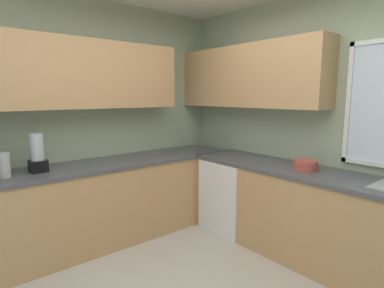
# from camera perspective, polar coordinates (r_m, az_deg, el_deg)

# --- Properties ---
(room_shell) EXTENTS (3.98, 3.65, 2.69)m
(room_shell) POSITION_cam_1_polar(r_m,az_deg,el_deg) (2.53, 3.54, 12.98)
(room_shell) COLOR #9EAD8E
(room_shell) RESTS_ON ground_plane
(counter_run_left) EXTENTS (0.65, 3.26, 0.88)m
(counter_run_left) POSITION_cam_1_polar(r_m,az_deg,el_deg) (3.53, -17.03, -10.45)
(counter_run_left) COLOR tan
(counter_run_left) RESTS_ON ground_plane
(counter_run_back) EXTENTS (3.07, 0.65, 0.88)m
(counter_run_back) POSITION_cam_1_polar(r_m,az_deg,el_deg) (3.19, 24.09, -12.93)
(counter_run_back) COLOR tan
(counter_run_back) RESTS_ON ground_plane
(dishwasher) EXTENTS (0.60, 0.60, 0.84)m
(dishwasher) POSITION_cam_1_polar(r_m,az_deg,el_deg) (3.80, 7.71, -9.11)
(dishwasher) COLOR white
(dishwasher) RESTS_ON ground_plane
(kettle) EXTENTS (0.12, 0.12, 0.22)m
(kettle) POSITION_cam_1_polar(r_m,az_deg,el_deg) (3.16, -31.42, -3.34)
(kettle) COLOR #B7B7BC
(kettle) RESTS_ON counter_run_left
(bowl) EXTENTS (0.22, 0.22, 0.09)m
(bowl) POSITION_cam_1_polar(r_m,az_deg,el_deg) (3.18, 20.08, -3.65)
(bowl) COLOR #B74C42
(bowl) RESTS_ON counter_run_back
(blender_appliance) EXTENTS (0.15, 0.15, 0.36)m
(blender_appliance) POSITION_cam_1_polar(r_m,az_deg,el_deg) (3.22, -26.47, -1.78)
(blender_appliance) COLOR black
(blender_appliance) RESTS_ON counter_run_left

